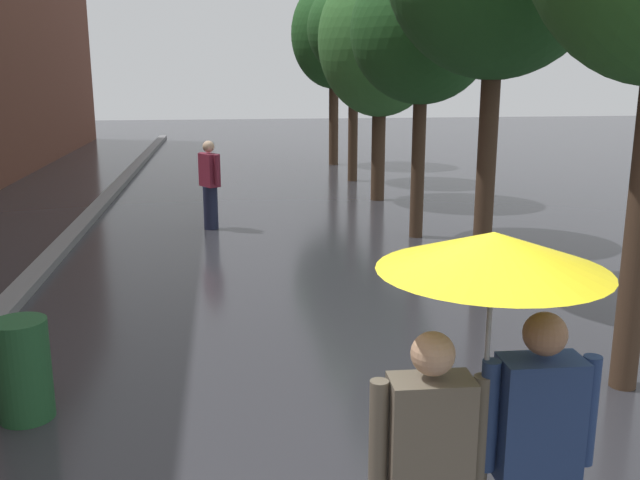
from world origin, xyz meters
name	(u,v)px	position (x,y,z in m)	size (l,w,h in m)	color
kerb_strip	(82,224)	(-3.20, 10.00, 0.06)	(0.30, 36.00, 0.12)	slate
street_tree_2	(422,31)	(2.70, 8.47, 3.43)	(2.35, 2.35, 4.64)	#473323
street_tree_3	(380,41)	(2.80, 12.10, 3.43)	(2.67, 2.67, 5.06)	#473323
street_tree_4	(354,30)	(2.75, 14.94, 3.82)	(2.36, 2.36, 5.06)	#473323
street_tree_5	(334,35)	(2.75, 18.27, 3.86)	(2.55, 2.55, 5.48)	#473323
couple_under_umbrella	(487,381)	(0.66, -0.10, 1.36)	(1.13, 1.07, 2.09)	black
litter_bin	(23,370)	(-2.23, 2.53, 0.42)	(0.44, 0.44, 0.85)	#1E4C28
pedestrian_walking_midground	(210,185)	(-0.84, 9.58, 0.82)	(0.40, 0.52, 1.60)	#1E233D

